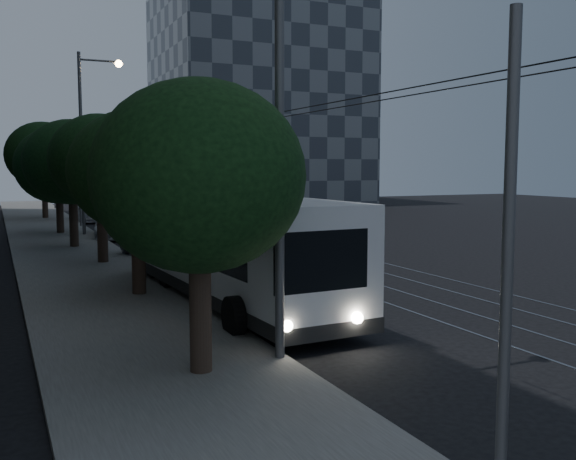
# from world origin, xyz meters

# --- Properties ---
(ground) EXTENTS (120.00, 120.00, 0.00)m
(ground) POSITION_xyz_m (0.00, 0.00, 0.00)
(ground) COLOR black
(ground) RESTS_ON ground
(sidewalk) EXTENTS (5.00, 90.00, 0.15)m
(sidewalk) POSITION_xyz_m (-7.50, 20.00, 0.07)
(sidewalk) COLOR slate
(sidewalk) RESTS_ON ground
(tram_rails) EXTENTS (4.52, 90.00, 0.02)m
(tram_rails) POSITION_xyz_m (2.50, 20.00, 0.01)
(tram_rails) COLOR gray
(tram_rails) RESTS_ON ground
(overhead_wires) EXTENTS (2.23, 90.00, 6.00)m
(overhead_wires) POSITION_xyz_m (-4.97, 20.00, 3.47)
(overhead_wires) COLOR black
(overhead_wires) RESTS_ON ground
(building_distant_right) EXTENTS (22.00, 18.00, 24.00)m
(building_distant_right) POSITION_xyz_m (18.00, 55.00, 12.00)
(building_distant_right) COLOR #393F48
(building_distant_right) RESTS_ON ground
(trolleybus) EXTENTS (3.35, 13.00, 5.63)m
(trolleybus) POSITION_xyz_m (-4.10, 3.25, 1.78)
(trolleybus) COLOR silver
(trolleybus) RESTS_ON ground
(pickup_silver) EXTENTS (5.11, 6.80, 1.72)m
(pickup_silver) POSITION_xyz_m (-3.02, 12.76, 0.86)
(pickup_silver) COLOR #A9ABB1
(pickup_silver) RESTS_ON ground
(car_white_a) EXTENTS (1.85, 4.16, 1.39)m
(car_white_a) POSITION_xyz_m (-2.70, 19.00, 0.70)
(car_white_a) COLOR #BBBCC0
(car_white_a) RESTS_ON ground
(car_white_b) EXTENTS (2.91, 5.51, 1.52)m
(car_white_b) POSITION_xyz_m (-4.30, 22.93, 0.76)
(car_white_b) COLOR silver
(car_white_b) RESTS_ON ground
(car_white_c) EXTENTS (3.21, 4.60, 1.44)m
(car_white_c) POSITION_xyz_m (-3.80, 24.50, 0.72)
(car_white_c) COLOR silver
(car_white_c) RESTS_ON ground
(car_white_d) EXTENTS (2.19, 4.27, 1.39)m
(car_white_d) POSITION_xyz_m (-4.30, 34.26, 0.70)
(car_white_d) COLOR silver
(car_white_d) RESTS_ON ground
(tree_0) EXTENTS (4.19, 4.19, 5.91)m
(tree_0) POSITION_xyz_m (-7.00, -3.51, 4.01)
(tree_0) COLOR #32231C
(tree_0) RESTS_ON ground
(tree_1) EXTENTS (4.30, 4.30, 6.01)m
(tree_1) POSITION_xyz_m (-6.50, 4.89, 4.05)
(tree_1) COLOR #32231C
(tree_1) RESTS_ON ground
(tree_2) EXTENTS (4.26, 4.26, 6.42)m
(tree_2) POSITION_xyz_m (-6.50, 12.36, 4.47)
(tree_2) COLOR #32231C
(tree_2) RESTS_ON ground
(tree_3) EXTENTS (4.77, 4.77, 6.57)m
(tree_3) POSITION_xyz_m (-7.00, 18.45, 4.41)
(tree_3) COLOR #32231C
(tree_3) RESTS_ON ground
(tree_4) EXTENTS (5.18, 5.18, 6.59)m
(tree_4) POSITION_xyz_m (-7.00, 25.87, 4.25)
(tree_4) COLOR #32231C
(tree_4) RESTS_ON ground
(tree_5) EXTENTS (5.74, 5.74, 7.67)m
(tree_5) POSITION_xyz_m (-7.00, 38.28, 5.08)
(tree_5) COLOR #32231C
(tree_5) RESTS_ON ground
(streetlamp_near) EXTENTS (2.46, 0.44, 10.17)m
(streetlamp_near) POSITION_xyz_m (-4.78, -3.33, 6.12)
(streetlamp_near) COLOR #58595B
(streetlamp_near) RESTS_ON ground
(streetlamp_far) EXTENTS (2.60, 0.44, 10.85)m
(streetlamp_far) POSITION_xyz_m (-5.38, 24.21, 6.49)
(streetlamp_far) COLOR #58595B
(streetlamp_far) RESTS_ON ground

